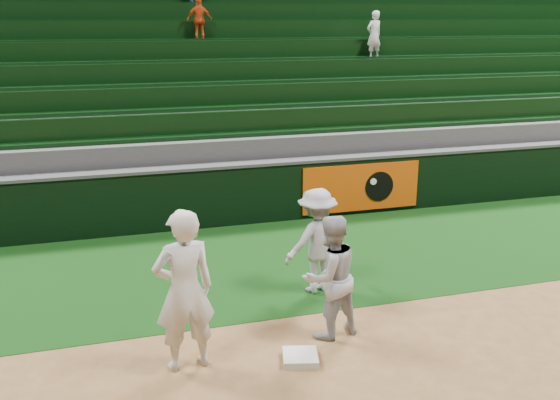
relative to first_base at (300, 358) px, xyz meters
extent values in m
plane|color=brown|center=(0.08, 0.24, -0.05)|extent=(70.00, 70.00, 0.00)
cube|color=black|center=(0.08, 3.24, -0.04)|extent=(36.00, 4.20, 0.01)
cube|color=silver|center=(0.00, 0.00, 0.00)|extent=(0.51, 0.51, 0.09)
imported|color=silver|center=(-1.34, 0.28, 0.94)|extent=(0.78, 0.57, 1.98)
imported|color=#AAADB5|center=(0.57, 0.53, 0.78)|extent=(0.94, 0.81, 1.65)
imported|color=#A5A8B3|center=(0.88, 1.89, 0.77)|extent=(1.16, 0.83, 1.61)
cube|color=black|center=(0.08, 5.44, 0.55)|extent=(36.00, 0.35, 1.20)
cube|color=#D84C0A|center=(3.08, 5.25, 0.55)|extent=(2.60, 0.05, 1.00)
cylinder|color=black|center=(3.48, 5.22, 0.55)|extent=(0.64, 0.02, 0.64)
cylinder|color=white|center=(3.33, 5.20, 0.67)|extent=(0.14, 0.02, 0.14)
cube|color=#424244|center=(0.08, 5.44, 1.17)|extent=(36.00, 0.40, 0.06)
cube|color=#3B3B3E|center=(0.08, 6.16, 0.78)|extent=(36.00, 0.85, 1.65)
cube|color=black|center=(0.08, 6.42, 1.85)|extent=(36.00, 0.14, 0.50)
cube|color=black|center=(0.08, 6.25, 1.64)|extent=(36.00, 0.45, 0.08)
cube|color=#3B3B3E|center=(0.08, 7.01, 1.00)|extent=(36.00, 0.85, 2.10)
cube|color=black|center=(0.08, 7.27, 2.30)|extent=(36.00, 0.14, 0.50)
cube|color=black|center=(0.08, 7.10, 2.09)|extent=(36.00, 0.45, 0.08)
cube|color=#3B3B3E|center=(0.08, 7.86, 1.23)|extent=(36.00, 0.85, 2.55)
cube|color=black|center=(0.08, 8.12, 2.75)|extent=(36.00, 0.14, 0.50)
cube|color=black|center=(0.08, 7.95, 2.54)|extent=(36.00, 0.45, 0.08)
cube|color=#3B3B3E|center=(0.08, 8.71, 1.45)|extent=(36.00, 0.85, 3.00)
cube|color=black|center=(0.08, 8.97, 3.20)|extent=(36.00, 0.14, 0.50)
cube|color=black|center=(0.08, 8.80, 2.99)|extent=(36.00, 0.45, 0.08)
cube|color=#3B3B3E|center=(0.08, 9.56, 1.68)|extent=(36.00, 0.85, 3.45)
cube|color=black|center=(0.08, 9.82, 3.65)|extent=(36.00, 0.14, 0.50)
cube|color=black|center=(0.08, 9.65, 3.44)|extent=(36.00, 0.45, 0.08)
cube|color=#3B3B3E|center=(0.08, 10.41, 1.90)|extent=(36.00, 0.85, 3.90)
cube|color=black|center=(0.08, 10.67, 4.10)|extent=(36.00, 0.14, 0.50)
cube|color=black|center=(0.08, 10.50, 3.89)|extent=(36.00, 0.45, 0.08)
cube|color=#3B3B3E|center=(0.08, 11.26, 2.13)|extent=(36.00, 0.85, 4.35)
cube|color=black|center=(0.08, 11.35, 4.34)|extent=(36.00, 0.45, 0.08)
imported|color=#BF3C12|center=(0.48, 9.52, 3.94)|extent=(0.64, 0.29, 1.07)
imported|color=silver|center=(4.81, 8.67, 3.56)|extent=(0.50, 0.40, 1.21)
camera|label=1|loc=(-2.15, -6.41, 3.99)|focal=40.00mm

